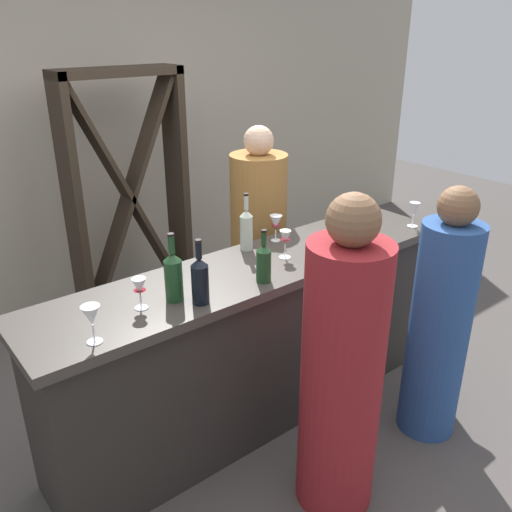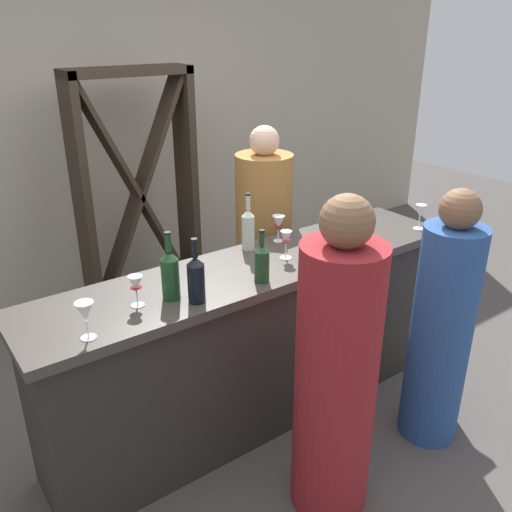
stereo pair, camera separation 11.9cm
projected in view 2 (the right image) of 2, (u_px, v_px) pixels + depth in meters
ground_plane at (256, 413)px, 3.26m from camera, size 12.00×12.00×0.00m
back_wall at (95, 126)px, 4.34m from camera, size 8.00×0.10×2.80m
bar_counter at (256, 343)px, 3.06m from camera, size 2.52×0.56×0.98m
wine_rack at (138, 196)px, 4.15m from camera, size 0.92×0.28×1.88m
wine_bottle_leftmost_olive_green at (170, 274)px, 2.48m from camera, size 0.08×0.08×0.33m
wine_bottle_second_left_near_black at (196, 278)px, 2.45m from camera, size 0.08×0.08×0.31m
wine_bottle_center_olive_green at (262, 262)px, 2.65m from camera, size 0.08×0.08×0.27m
wine_bottle_second_right_clear_pale at (248, 228)px, 3.02m from camera, size 0.07×0.07×0.33m
wine_glass_near_left at (85, 313)px, 2.16m from camera, size 0.08×0.08×0.16m
wine_glass_near_center at (420, 212)px, 3.32m from camera, size 0.07×0.07×0.16m
wine_glass_near_right at (136, 286)px, 2.42m from camera, size 0.07×0.07×0.15m
wine_glass_far_left at (286, 239)px, 2.91m from camera, size 0.07×0.07×0.16m
wine_glass_far_center at (278, 224)px, 3.14m from camera, size 0.07×0.07×0.16m
person_left_guest at (336, 376)px, 2.40m from camera, size 0.37×0.37×1.56m
person_center_guest at (441, 330)px, 2.86m from camera, size 0.37×0.37×1.45m
person_right_guest at (264, 252)px, 3.68m from camera, size 0.49×0.49×1.58m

